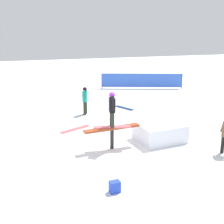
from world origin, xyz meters
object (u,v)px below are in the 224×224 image
at_px(main_rider_on_rail, 112,110).
at_px(backpack_on_snow, 115,187).
at_px(rail_feature, 112,131).
at_px(bystander_teal, 85,99).
at_px(loose_snowboard_coral, 75,129).
at_px(loose_snowboard_navy, 124,108).

bearing_deg(main_rider_on_rail, backpack_on_snow, 84.18).
height_order(rail_feature, bystander_teal, bystander_teal).
distance_m(loose_snowboard_coral, backpack_on_snow, 5.68).
bearing_deg(bystander_teal, main_rider_on_rail, 25.10).
distance_m(main_rider_on_rail, loose_snowboard_coral, 3.16).
xyz_separation_m(main_rider_on_rail, loose_snowboard_navy, (-2.23, -5.41, -1.53)).
bearing_deg(bystander_teal, loose_snowboard_coral, 1.91).
xyz_separation_m(rail_feature, loose_snowboard_navy, (-2.23, -5.41, -0.71)).
bearing_deg(rail_feature, loose_snowboard_navy, -120.02).
bearing_deg(main_rider_on_rail, bystander_teal, -80.33).
relative_size(loose_snowboard_coral, backpack_on_snow, 4.51).
bearing_deg(bystander_teal, backpack_on_snow, 18.93).
relative_size(rail_feature, loose_snowboard_coral, 1.46).
xyz_separation_m(main_rider_on_rail, bystander_teal, (0.11, -4.82, -0.72)).
bearing_deg(bystander_teal, loose_snowboard_navy, 127.85).
bearing_deg(main_rider_on_rail, loose_snowboard_navy, -103.99).
bearing_deg(loose_snowboard_coral, bystander_teal, 40.06).
bearing_deg(rail_feature, backpack_on_snow, 68.15).
distance_m(main_rider_on_rail, loose_snowboard_navy, 6.04).
distance_m(main_rider_on_rail, backpack_on_snow, 3.48).
xyz_separation_m(rail_feature, loose_snowboard_coral, (1.01, -2.58, -0.71)).
relative_size(loose_snowboard_coral, loose_snowboard_navy, 1.18).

